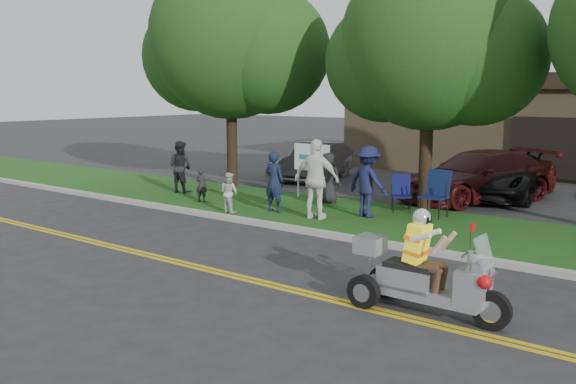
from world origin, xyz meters
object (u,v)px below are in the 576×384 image
Objects in this scene: trike_scooter at (422,277)px; spectator_adult_left at (274,182)px; spectator_adult_mid at (180,167)px; lawn_chair_a at (436,190)px; parked_car_mid at (504,176)px; lawn_chair_b at (401,191)px; spectator_adult_right at (316,179)px; parked_car_left at (317,161)px; parked_car_far_left at (311,161)px; parked_car_right at (479,176)px.

trike_scooter is 1.49× the size of spectator_adult_left.
spectator_adult_left is at bearing 163.96° from spectator_adult_mid.
parked_car_mid is at bearing 87.80° from lawn_chair_a.
spectator_adult_mid reaches higher than trike_scooter.
spectator_adult_right is (-1.23, -2.26, 0.47)m from lawn_chair_b.
lawn_chair_b is 7.03m from parked_car_left.
parked_car_left is (-6.69, 4.31, -0.09)m from lawn_chair_a.
parked_car_far_left is 6.91m from parked_car_right.
spectator_adult_left is (-6.35, 4.46, 0.36)m from trike_scooter.
spectator_adult_left is 7.75m from parked_car_mid.
parked_car_mid is at bearing -10.05° from parked_car_left.
trike_scooter is 0.58× the size of parked_car_left.
spectator_adult_right is 0.49× the size of parked_car_far_left.
spectator_adult_right is at bearing 138.55° from trike_scooter.
trike_scooter reaches higher than lawn_chair_b.
parked_car_left is at bearing -67.64° from spectator_adult_left.
spectator_adult_left is 0.39× the size of parked_car_left.
parked_car_mid is at bearing -151.72° from spectator_adult_mid.
parked_car_left is at bearing 110.85° from lawn_chair_b.
parked_car_far_left is at bearing -63.96° from spectator_adult_right.
spectator_adult_mid reaches higher than spectator_adult_left.
lawn_chair_b is 0.60× the size of spectator_adult_left.
spectator_adult_left is at bearing -124.22° from parked_car_mid.
spectator_adult_left is 0.40× the size of parked_car_far_left.
parked_car_far_left is 0.78× the size of parked_car_right.
parked_car_right is at bearing 105.68° from trike_scooter.
parked_car_left is 0.85× the size of parked_car_mid.
spectator_adult_right is (5.84, -0.80, 0.19)m from spectator_adult_mid.
parked_car_right is (-0.41, -1.11, 0.08)m from parked_car_mid.
trike_scooter reaches higher than parked_car_far_left.
lawn_chair_a is at bearing -32.34° from parked_car_far_left.
parked_car_mid is (8.39, 5.93, -0.24)m from spectator_adult_mid.
spectator_adult_left is at bearing -77.23° from parked_car_left.
trike_scooter is 14.51m from parked_car_far_left.
lawn_chair_a is at bearing -45.04° from parked_car_left.
spectator_adult_right is at bearing -86.34° from parked_car_right.
parked_car_right reaches higher than lawn_chair_a.
parked_car_far_left reaches higher than lawn_chair_a.
spectator_adult_mid is 0.81× the size of spectator_adult_right.
parked_car_left is (0.31, -0.03, -0.00)m from parked_car_far_left.
parked_car_right is (7.98, 4.82, -0.16)m from spectator_adult_mid.
spectator_adult_mid is (-7.07, -1.46, 0.27)m from lawn_chair_b.
trike_scooter is 6.59m from spectator_adult_right.
parked_car_far_left reaches higher than parked_car_mid.
parked_car_left is 0.80× the size of parked_car_right.
trike_scooter is 10.37m from parked_car_right.
lawn_chair_a is 0.24× the size of parked_car_mid.
parked_car_right is at bearing -19.58° from parked_car_left.
spectator_adult_mid is at bearing -116.40° from parked_car_left.
spectator_adult_mid is 5.81m from parked_car_far_left.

